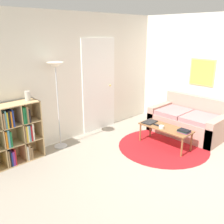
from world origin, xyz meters
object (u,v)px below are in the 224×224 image
(floor_lamp, at_px, (56,76))
(couch, at_px, (189,121))
(laptop, at_px, (150,122))
(bowl, at_px, (161,127))
(vase_on_shelf, at_px, (28,96))
(bookshelf, at_px, (9,136))
(coffee_table, at_px, (165,129))

(floor_lamp, bearing_deg, couch, -29.82)
(couch, height_order, laptop, couch)
(laptop, height_order, bowl, bowl)
(bowl, distance_m, vase_on_shelf, 2.57)
(couch, distance_m, bowl, 1.07)
(bookshelf, xyz_separation_m, vase_on_shelf, (0.41, -0.00, 0.63))
(couch, height_order, coffee_table, couch)
(floor_lamp, bearing_deg, bowl, -44.75)
(bookshelf, bearing_deg, floor_lamp, -1.06)
(laptop, bearing_deg, bowl, -105.61)
(bookshelf, bearing_deg, couch, -22.55)
(bowl, bearing_deg, couch, -0.66)
(coffee_table, bearing_deg, couch, 0.24)
(couch, bearing_deg, bowl, 179.34)
(bowl, height_order, vase_on_shelf, vase_on_shelf)
(floor_lamp, xyz_separation_m, laptop, (1.53, -1.05, -1.02))
(bookshelf, xyz_separation_m, couch, (3.48, -1.44, -0.25))
(bookshelf, xyz_separation_m, bowl, (2.42, -1.43, -0.10))
(laptop, distance_m, bowl, 0.38)
(floor_lamp, distance_m, laptop, 2.11)
(coffee_table, xyz_separation_m, vase_on_shelf, (-2.12, 1.45, 0.79))
(couch, bearing_deg, laptop, 158.53)
(floor_lamp, height_order, coffee_table, floor_lamp)
(laptop, relative_size, vase_on_shelf, 1.94)
(floor_lamp, distance_m, bowl, 2.24)
(floor_lamp, relative_size, coffee_table, 1.58)
(floor_lamp, xyz_separation_m, coffee_table, (1.54, -1.43, -1.07))
(vase_on_shelf, bearing_deg, bookshelf, 179.91)
(laptop, bearing_deg, bookshelf, 157.05)
(laptop, bearing_deg, floor_lamp, 145.55)
(laptop, height_order, vase_on_shelf, vase_on_shelf)
(vase_on_shelf, bearing_deg, floor_lamp, -1.75)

